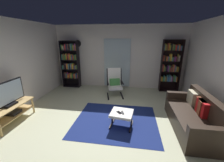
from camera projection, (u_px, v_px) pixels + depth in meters
The scene contains 15 objects.
ground_plane at pixel (106, 125), 3.49m from camera, with size 7.02×7.02×0.00m, color #BDBF9C.
wall_back at pixel (119, 57), 5.84m from camera, with size 5.60×0.06×2.60m, color silver.
wall_left at pixel (0, 71), 3.48m from camera, with size 0.06×6.00×2.60m, color silver.
glass_door_panel at pixel (117, 63), 5.86m from camera, with size 1.10×0.01×2.00m, color silver.
area_rug at pixel (116, 120), 3.65m from camera, with size 2.11×1.79×0.01m, color navy.
tv_stand at pixel (12, 111), 3.51m from camera, with size 0.47×1.15×0.48m.
television at pixel (7, 95), 3.36m from camera, with size 0.20×0.95×0.61m.
bookshelf_near_tv at pixel (70, 63), 5.94m from camera, with size 0.73×0.30×1.97m.
bookshelf_near_sofa at pixel (170, 65), 5.43m from camera, with size 0.72×0.30×2.03m.
leather_sofa at pixel (194, 117), 3.26m from camera, with size 0.80×1.79×0.83m.
lounge_armchair at pixel (115, 82), 5.12m from camera, with size 0.70×0.77×1.02m.
ottoman at pixel (122, 115), 3.37m from camera, with size 0.58×0.54×0.37m.
tv_remote at pixel (123, 113), 3.32m from camera, with size 0.04×0.14×0.02m, color black.
cell_phone at pixel (119, 112), 3.33m from camera, with size 0.07×0.14×0.01m, color black.
wall_clock at pixel (78, 44), 5.84m from camera, with size 0.29×0.03×0.29m.
Camera 1 is at (0.59, -2.94, 2.09)m, focal length 22.27 mm.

